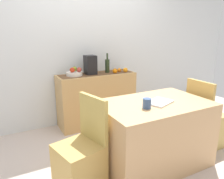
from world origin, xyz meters
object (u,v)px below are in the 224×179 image
Objects in this scene: coffee_cup at (147,103)px; chair_by_corner at (205,126)px; fruit_bowl at (74,74)px; coffee_maker at (90,65)px; chair_near_window at (81,162)px; wine_bottle at (107,66)px; open_book at (159,102)px; sideboard_console at (97,99)px; dining_table at (153,133)px.

coffee_cup is 0.11× the size of chair_by_corner.
coffee_maker reaches higher than fruit_bowl.
chair_near_window reaches higher than fruit_bowl.
coffee_cup is at bearing -101.11° from wine_bottle.
chair_near_window reaches higher than open_book.
open_book is at bearing -92.69° from wine_bottle.
chair_by_corner is (1.06, -1.33, -0.71)m from coffee_maker.
coffee_cup reaches higher than open_book.
chair_near_window is at bearing -107.10° from fruit_bowl.
wine_bottle is at bearing -0.00° from coffee_maker.
wine_bottle is (0.55, -0.00, 0.08)m from fruit_bowl.
sideboard_console is 1.37× the size of chair_by_corner.
wine_bottle is at bearing -0.00° from fruit_bowl.
wine_bottle is 1.68m from chair_by_corner.
chair_near_window is at bearing 156.63° from open_book.
fruit_bowl is at bearing 135.00° from chair_by_corner.
open_book is at bearing -70.30° from fruit_bowl.
sideboard_console is at bearing 59.86° from chair_near_window.
coffee_maker is (-0.10, 0.00, 0.56)m from sideboard_console.
chair_near_window is at bearing -125.98° from wine_bottle.
fruit_bowl is at bearing 109.13° from dining_table.
fruit_bowl reaches higher than open_book.
sideboard_console is 4.41× the size of open_book.
dining_table is at bearing 180.00° from chair_by_corner.
open_book is at bearing -84.65° from sideboard_console.
wine_bottle reaches higher than dining_table.
wine_bottle is at bearing 120.23° from chair_by_corner.
sideboard_console is at bearing 86.42° from coffee_cup.
open_book is 0.97m from chair_by_corner.
dining_table is 4.30× the size of open_book.
coffee_maker is (-0.29, 0.00, 0.03)m from wine_bottle.
coffee_cup is at bearing -149.95° from dining_table.
chair_near_window is (-0.96, -1.32, -0.68)m from wine_bottle.
chair_by_corner reaches higher than open_book.
wine_bottle reaches higher than coffee_maker.
chair_by_corner is (1.33, -1.33, -0.60)m from fruit_bowl.
sideboard_console is at bearing 94.26° from dining_table.
fruit_bowl is 1.45m from open_book.
chair_near_window is (-0.87, 0.00, -0.10)m from dining_table.
sideboard_console is at bearing 126.04° from chair_by_corner.
chair_near_window is at bearing -116.78° from coffee_maker.
open_book is 0.31× the size of chair_near_window.
coffee_cup is (-0.22, -0.07, 0.04)m from open_book.
dining_table is 0.38m from open_book.
dining_table is (0.46, -1.33, -0.50)m from fruit_bowl.
chair_near_window is at bearing 170.54° from coffee_cup.
wine_bottle is 3.11× the size of coffee_cup.
chair_near_window is (-0.68, 0.11, -0.52)m from coffee_cup.
chair_near_window is (-0.41, -1.32, -0.60)m from fruit_bowl.
coffee_maker is at bearing 180.00° from wine_bottle.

